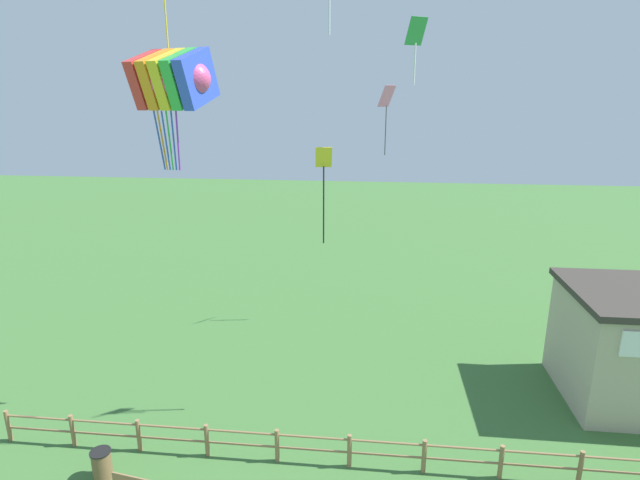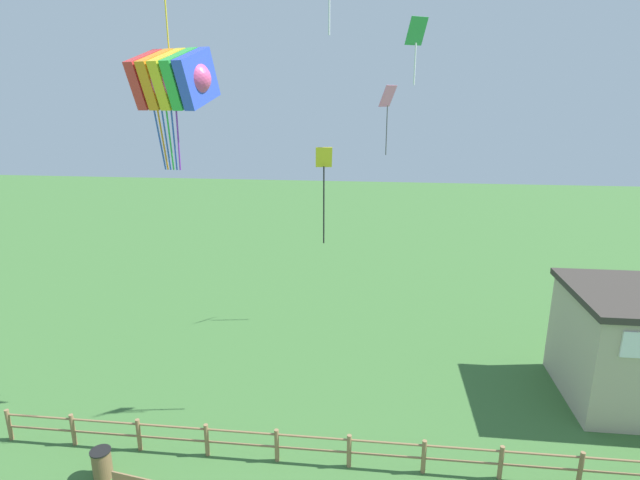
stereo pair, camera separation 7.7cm
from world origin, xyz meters
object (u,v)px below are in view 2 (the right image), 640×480
at_px(trash_bin, 102,464).
at_px(kite_green_diamond, 416,39).
at_px(kite_yellow_diamond, 324,180).
at_px(kite_pink_diamond, 388,105).
at_px(kite_rainbow_parafoil, 173,79).

distance_m(trash_bin, kite_green_diamond, 15.77).
distance_m(trash_bin, kite_yellow_diamond, 10.92).
height_order(kite_pink_diamond, kite_green_diamond, kite_green_diamond).
relative_size(kite_pink_diamond, kite_yellow_diamond, 0.99).
bearing_deg(trash_bin, kite_pink_diamond, 56.15).
distance_m(kite_rainbow_parafoil, kite_pink_diamond, 10.55).
relative_size(kite_pink_diamond, kite_green_diamond, 1.63).
bearing_deg(kite_yellow_diamond, kite_rainbow_parafoil, 179.27).
bearing_deg(trash_bin, kite_rainbow_parafoil, 73.12).
bearing_deg(kite_yellow_diamond, kite_green_diamond, 6.96).
bearing_deg(kite_yellow_diamond, trash_bin, -144.96).
height_order(trash_bin, kite_rainbow_parafoil, kite_rainbow_parafoil).
relative_size(trash_bin, kite_rainbow_parafoil, 0.24).
distance_m(trash_bin, kite_rainbow_parafoil, 11.94).
xyz_separation_m(trash_bin, kite_rainbow_parafoil, (1.33, 4.38, 11.03)).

